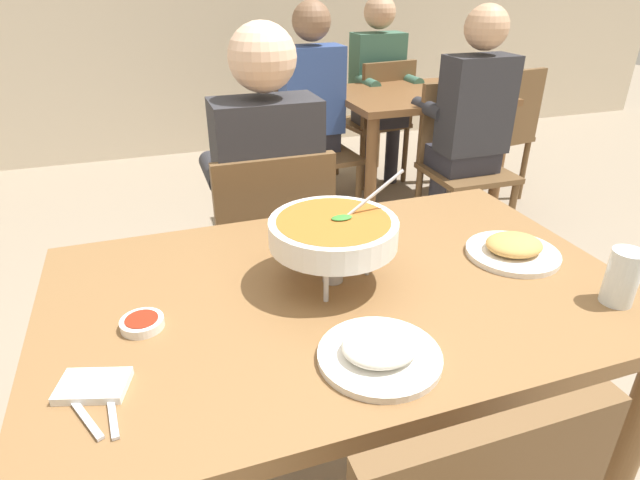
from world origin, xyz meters
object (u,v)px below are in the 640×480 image
Objects in this scene: curry_bowl at (333,233)px; diner_main at (266,187)px; drink_glass at (621,280)px; chair_diner_main at (271,249)px; appetizer_plate at (513,249)px; patron_bg_left at (379,82)px; rice_plate at (380,351)px; dining_table_main at (340,324)px; dining_table_far at (414,114)px; chair_bg_window at (300,120)px; sauce_dish at (142,323)px; patron_bg_middle at (310,102)px; chair_bg_middle at (312,140)px; chair_bg_right at (460,155)px; patron_bg_right at (470,117)px; chair_bg_corner at (500,128)px; chair_bg_left at (379,116)px.

diner_main is at bearing 89.32° from curry_bowl.
chair_diner_main is at bearing 119.83° from drink_glass.
appetizer_plate is 2.63m from patron_bg_left.
rice_plate is at bearing -91.35° from diner_main.
patron_bg_left is at bearing 54.94° from chair_diner_main.
dining_table_far is at bearing 57.35° from dining_table_main.
chair_bg_window reaches higher than appetizer_plate.
dining_table_far is at bearing -89.37° from patron_bg_left.
sauce_dish is 0.07× the size of patron_bg_middle.
dining_table_far is (0.70, 2.23, -0.20)m from drink_glass.
dining_table_far is at bearing 68.46° from appetizer_plate.
diner_main is at bearing -114.90° from chair_bg_middle.
dining_table_far is at bearing -6.43° from patron_bg_middle.
diner_main is 1.02m from rice_plate.
patron_bg_middle is at bearing -145.31° from patron_bg_left.
appetizer_plate is (0.48, -0.76, 0.05)m from diner_main.
chair_bg_middle is at bearing -144.29° from patron_bg_left.
dining_table_main is 1.04× the size of patron_bg_middle.
sauce_dish is 2.31m from patron_bg_middle.
patron_bg_middle reaches higher than chair_diner_main.
chair_bg_right is 0.25m from patron_bg_right.
curry_bowl is at bearing 152.71° from drink_glass.
chair_bg_right is (1.30, 1.48, -0.15)m from dining_table_main.
chair_bg_corner reaches higher than dining_table_main.
diner_main is 1.44m from patron_bg_right.
patron_bg_middle is (-0.01, 0.01, 0.24)m from chair_bg_middle.
curry_bowl is 0.37× the size of chair_bg_left.
diner_main is at bearing 122.39° from appetizer_plate.
chair_diner_main is 0.69× the size of diner_main.
rice_plate reaches higher than dining_table_main.
chair_bg_corner is (1.88, 1.89, -0.15)m from dining_table_main.
dining_table_main is at bearing -106.03° from patron_bg_middle.
chair_bg_window is at bearing 76.16° from rice_plate.
patron_bg_middle and patron_bg_right have the same top height.
drink_glass is 0.14× the size of chair_bg_left.
patron_bg_middle is at bearing 66.11° from chair_diner_main.
dining_table_main is 1.51× the size of chair_bg_corner.
patron_bg_left is at bearing 88.21° from chair_bg_left.
chair_diner_main is 0.79m from curry_bowl.
dining_table_main is 5.68× the size of rice_plate.
patron_bg_left is (1.28, 2.78, -0.05)m from rice_plate.
patron_bg_left and patron_bg_middle have the same top height.
chair_bg_left is (1.25, 1.76, 0.00)m from chair_diner_main.
patron_bg_middle is (-1.29, 0.15, 0.24)m from chair_bg_corner.
curry_bowl is 2.11m from patron_bg_middle.
rice_plate is 2.90m from chair_bg_corner.
chair_bg_right reaches higher than dining_table_far.
chair_diner_main and chair_bg_middle have the same top height.
appetizer_plate is 2.57m from chair_bg_window.
appetizer_plate is at bearing -92.97° from patron_bg_middle.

